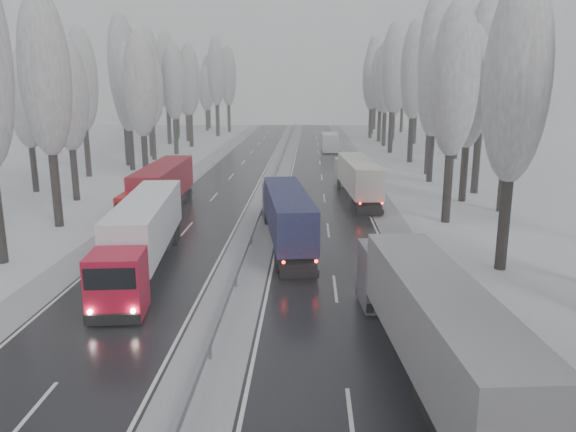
# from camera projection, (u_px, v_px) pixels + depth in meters

# --- Properties ---
(ground) EXTENTS (260.00, 260.00, 0.00)m
(ground) POSITION_uv_depth(u_px,v_px,m) (189.00, 419.00, 18.17)
(ground) COLOR silver
(ground) RESTS_ON ground
(carriageway_right) EXTENTS (7.50, 200.00, 0.03)m
(carriageway_right) POSITION_uv_depth(u_px,v_px,m) (326.00, 212.00, 47.13)
(carriageway_right) COLOR black
(carriageway_right) RESTS_ON ground
(carriageway_left) EXTENTS (7.50, 200.00, 0.03)m
(carriageway_left) POSITION_uv_depth(u_px,v_px,m) (202.00, 211.00, 47.53)
(carriageway_left) COLOR black
(carriageway_left) RESTS_ON ground
(median_slush) EXTENTS (3.00, 200.00, 0.04)m
(median_slush) POSITION_uv_depth(u_px,v_px,m) (264.00, 212.00, 47.33)
(median_slush) COLOR #A9ACB2
(median_slush) RESTS_ON ground
(shoulder_right) EXTENTS (2.40, 200.00, 0.04)m
(shoulder_right) POSITION_uv_depth(u_px,v_px,m) (385.00, 213.00, 46.94)
(shoulder_right) COLOR #A9ACB2
(shoulder_right) RESTS_ON ground
(shoulder_left) EXTENTS (2.40, 200.00, 0.04)m
(shoulder_left) POSITION_uv_depth(u_px,v_px,m) (144.00, 211.00, 47.72)
(shoulder_left) COLOR #A9ACB2
(shoulder_left) RESTS_ON ground
(median_guardrail) EXTENTS (0.12, 200.00, 0.76)m
(median_guardrail) POSITION_uv_depth(u_px,v_px,m) (264.00, 205.00, 47.18)
(median_guardrail) COLOR slate
(median_guardrail) RESTS_ON ground
(tree_16) EXTENTS (3.60, 3.60, 16.53)m
(tree_16) POSITION_uv_depth(u_px,v_px,m) (517.00, 82.00, 30.37)
(tree_16) COLOR black
(tree_16) RESTS_ON ground
(tree_18) EXTENTS (3.60, 3.60, 16.58)m
(tree_18) POSITION_uv_depth(u_px,v_px,m) (455.00, 81.00, 41.43)
(tree_18) COLOR black
(tree_18) RESTS_ON ground
(tree_19) EXTENTS (3.60, 3.60, 14.57)m
(tree_19) POSITION_uv_depth(u_px,v_px,m) (510.00, 98.00, 45.41)
(tree_19) COLOR black
(tree_19) RESTS_ON ground
(tree_20) EXTENTS (3.60, 3.60, 15.71)m
(tree_20) POSITION_uv_depth(u_px,v_px,m) (470.00, 88.00, 49.33)
(tree_20) COLOR black
(tree_20) RESTS_ON ground
(tree_21) EXTENTS (3.60, 3.60, 18.62)m
(tree_21) POSITION_uv_depth(u_px,v_px,m) (484.00, 68.00, 52.71)
(tree_21) COLOR black
(tree_21) RESTS_ON ground
(tree_22) EXTENTS (3.60, 3.60, 15.86)m
(tree_22) POSITION_uv_depth(u_px,v_px,m) (434.00, 86.00, 59.49)
(tree_22) COLOR black
(tree_22) RESTS_ON ground
(tree_23) EXTENTS (3.60, 3.60, 13.55)m
(tree_23) POSITION_uv_depth(u_px,v_px,m) (482.00, 100.00, 63.48)
(tree_23) COLOR black
(tree_23) RESTS_ON ground
(tree_24) EXTENTS (3.60, 3.60, 20.49)m
(tree_24) POSITION_uv_depth(u_px,v_px,m) (434.00, 60.00, 64.04)
(tree_24) COLOR black
(tree_24) RESTS_ON ground
(tree_25) EXTENTS (3.60, 3.60, 19.44)m
(tree_25) POSITION_uv_depth(u_px,v_px,m) (484.00, 67.00, 67.83)
(tree_25) COLOR black
(tree_25) RESTS_ON ground
(tree_26) EXTENTS (3.60, 3.60, 18.78)m
(tree_26) POSITION_uv_depth(u_px,v_px,m) (414.00, 71.00, 74.27)
(tree_26) COLOR black
(tree_26) RESTS_ON ground
(tree_27) EXTENTS (3.60, 3.60, 17.62)m
(tree_27) POSITION_uv_depth(u_px,v_px,m) (460.00, 77.00, 78.06)
(tree_27) COLOR black
(tree_27) RESTS_ON ground
(tree_28) EXTENTS (3.60, 3.60, 19.62)m
(tree_28) POSITION_uv_depth(u_px,v_px,m) (393.00, 69.00, 84.58)
(tree_28) COLOR black
(tree_28) RESTS_ON ground
(tree_29) EXTENTS (3.60, 3.60, 18.11)m
(tree_29) POSITION_uv_depth(u_px,v_px,m) (436.00, 76.00, 88.41)
(tree_29) COLOR black
(tree_29) RESTS_ON ground
(tree_30) EXTENTS (3.60, 3.60, 17.86)m
(tree_30) POSITION_uv_depth(u_px,v_px,m) (386.00, 77.00, 94.31)
(tree_30) COLOR black
(tree_30) RESTS_ON ground
(tree_31) EXTENTS (3.60, 3.60, 18.58)m
(tree_31) POSITION_uv_depth(u_px,v_px,m) (417.00, 75.00, 97.87)
(tree_31) COLOR black
(tree_31) RESTS_ON ground
(tree_32) EXTENTS (3.60, 3.60, 17.33)m
(tree_32) POSITION_uv_depth(u_px,v_px,m) (381.00, 80.00, 101.69)
(tree_32) COLOR black
(tree_32) RESTS_ON ground
(tree_33) EXTENTS (3.60, 3.60, 14.33)m
(tree_33) POSITION_uv_depth(u_px,v_px,m) (395.00, 90.00, 105.90)
(tree_33) COLOR black
(tree_33) RESTS_ON ground
(tree_34) EXTENTS (3.60, 3.60, 17.63)m
(tree_34) POSITION_uv_depth(u_px,v_px,m) (372.00, 79.00, 108.58)
(tree_34) COLOR black
(tree_34) RESTS_ON ground
(tree_35) EXTENTS (3.60, 3.60, 18.25)m
(tree_35) POSITION_uv_depth(u_px,v_px,m) (416.00, 77.00, 112.03)
(tree_35) COLOR black
(tree_35) RESTS_ON ground
(tree_36) EXTENTS (3.60, 3.60, 20.23)m
(tree_36) POSITION_uv_depth(u_px,v_px,m) (373.00, 71.00, 117.72)
(tree_36) COLOR black
(tree_36) RESTS_ON ground
(tree_37) EXTENTS (3.60, 3.60, 16.37)m
(tree_37) POSITION_uv_depth(u_px,v_px,m) (403.00, 83.00, 121.91)
(tree_37) COLOR black
(tree_37) RESTS_ON ground
(tree_38) EXTENTS (3.60, 3.60, 17.97)m
(tree_38) POSITION_uv_depth(u_px,v_px,m) (375.00, 78.00, 128.26)
(tree_38) COLOR black
(tree_38) RESTS_ON ground
(tree_39) EXTENTS (3.60, 3.60, 16.19)m
(tree_39) POSITION_uv_depth(u_px,v_px,m) (385.00, 84.00, 132.31)
(tree_39) COLOR black
(tree_39) RESTS_ON ground
(tree_58) EXTENTS (3.60, 3.60, 17.21)m
(tree_58) POSITION_uv_depth(u_px,v_px,m) (45.00, 76.00, 40.06)
(tree_58) COLOR black
(tree_58) RESTS_ON ground
(tree_60) EXTENTS (3.60, 3.60, 14.84)m
(tree_60) POSITION_uv_depth(u_px,v_px,m) (68.00, 95.00, 49.87)
(tree_60) COLOR black
(tree_60) RESTS_ON ground
(tree_61) EXTENTS (3.60, 3.60, 13.95)m
(tree_61) POSITION_uv_depth(u_px,v_px,m) (27.00, 100.00, 54.11)
(tree_61) COLOR black
(tree_61) RESTS_ON ground
(tree_62) EXTENTS (3.60, 3.60, 16.04)m
(tree_62) POSITION_uv_depth(u_px,v_px,m) (141.00, 85.00, 58.81)
(tree_62) COLOR black
(tree_62) RESTS_ON ground
(tree_63) EXTENTS (3.60, 3.60, 16.88)m
(tree_63) POSITION_uv_depth(u_px,v_px,m) (81.00, 80.00, 62.88)
(tree_63) COLOR black
(tree_63) RESTS_ON ground
(tree_64) EXTENTS (3.60, 3.60, 15.42)m
(tree_64) POSITION_uv_depth(u_px,v_px,m) (128.00, 88.00, 67.81)
(tree_64) COLOR black
(tree_64) RESTS_ON ground
(tree_65) EXTENTS (3.60, 3.60, 19.48)m
(tree_65) POSITION_uv_depth(u_px,v_px,m) (122.00, 67.00, 71.16)
(tree_65) COLOR black
(tree_65) RESTS_ON ground
(tree_66) EXTENTS (3.60, 3.60, 15.23)m
(tree_66) POSITION_uv_depth(u_px,v_px,m) (151.00, 89.00, 77.19)
(tree_66) COLOR black
(tree_66) RESTS_ON ground
(tree_67) EXTENTS (3.60, 3.60, 17.09)m
(tree_67) POSITION_uv_depth(u_px,v_px,m) (148.00, 80.00, 80.86)
(tree_67) COLOR black
(tree_67) RESTS_ON ground
(tree_68) EXTENTS (3.60, 3.60, 16.65)m
(tree_68) POSITION_uv_depth(u_px,v_px,m) (173.00, 82.00, 83.50)
(tree_68) COLOR black
(tree_68) RESTS_ON ground
(tree_69) EXTENTS (3.60, 3.60, 19.35)m
(tree_69) POSITION_uv_depth(u_px,v_px,m) (148.00, 71.00, 87.18)
(tree_69) COLOR black
(tree_69) RESTS_ON ground
(tree_70) EXTENTS (3.60, 3.60, 17.09)m
(tree_70) POSITION_uv_depth(u_px,v_px,m) (189.00, 80.00, 93.22)
(tree_70) COLOR black
(tree_70) RESTS_ON ground
(tree_71) EXTENTS (3.60, 3.60, 19.61)m
(tree_71) POSITION_uv_depth(u_px,v_px,m) (166.00, 71.00, 96.92)
(tree_71) COLOR black
(tree_71) RESTS_ON ground
(tree_72) EXTENTS (3.60, 3.60, 15.11)m
(tree_72) POSITION_uv_depth(u_px,v_px,m) (186.00, 88.00, 102.70)
(tree_72) COLOR black
(tree_72) RESTS_ON ground
(tree_73) EXTENTS (3.60, 3.60, 17.22)m
(tree_73) POSITION_uv_depth(u_px,v_px,m) (175.00, 80.00, 106.39)
(tree_73) COLOR black
(tree_73) RESTS_ON ground
(tree_74) EXTENTS (3.60, 3.60, 19.68)m
(tree_74) POSITION_uv_depth(u_px,v_px,m) (216.00, 72.00, 112.37)
(tree_74) COLOR black
(tree_74) RESTS_ON ground
(tree_75) EXTENTS (3.60, 3.60, 18.60)m
(tree_75) POSITION_uv_depth(u_px,v_px,m) (176.00, 76.00, 116.77)
(tree_75) COLOR black
(tree_75) RESTS_ON ground
(tree_76) EXTENTS (3.60, 3.60, 18.55)m
(tree_76) POSITION_uv_depth(u_px,v_px,m) (228.00, 77.00, 121.63)
(tree_76) COLOR black
(tree_76) RESTS_ON ground
(tree_77) EXTENTS (3.60, 3.60, 14.32)m
(tree_77) POSITION_uv_depth(u_px,v_px,m) (206.00, 89.00, 126.36)
(tree_77) COLOR black
(tree_77) RESTS_ON ground
(tree_78) EXTENTS (3.60, 3.60, 19.55)m
(tree_78) POSITION_uv_depth(u_px,v_px,m) (217.00, 74.00, 128.02)
(tree_78) COLOR black
(tree_78) RESTS_ON ground
(tree_79) EXTENTS (3.60, 3.60, 17.07)m
(tree_79) POSITION_uv_depth(u_px,v_px,m) (208.00, 81.00, 132.38)
(tree_79) COLOR black
(tree_79) RESTS_ON ground
(truck_grey_tarp) EXTENTS (3.91, 16.02, 4.07)m
(truck_grey_tarp) POSITION_uv_depth(u_px,v_px,m) (430.00, 318.00, 20.11)
(truck_grey_tarp) COLOR #545359
(truck_grey_tarp) RESTS_ON ground
(truck_blue_box) EXTENTS (4.31, 14.96, 3.81)m
(truck_blue_box) POSITION_uv_depth(u_px,v_px,m) (286.00, 212.00, 37.33)
(truck_blue_box) COLOR #1E264B
(truck_blue_box) RESTS_ON ground
(truck_cream_box) EXTENTS (3.41, 15.02, 3.82)m
(truck_cream_box) POSITION_uv_depth(u_px,v_px,m) (357.00, 176.00, 51.94)
(truck_cream_box) COLOR #AFA89B
(truck_cream_box) RESTS_ON ground
(box_truck_distant) EXTENTS (2.56, 7.82, 2.90)m
(box_truck_distant) POSITION_uv_depth(u_px,v_px,m) (330.00, 142.00, 88.75)
(box_truck_distant) COLOR silver
(box_truck_distant) RESTS_ON ground
(truck_red_white) EXTENTS (4.07, 15.79, 4.02)m
(truck_red_white) POSITION_uv_depth(u_px,v_px,m) (143.00, 231.00, 32.07)
(truck_red_white) COLOR #B50A26
(truck_red_white) RESTS_ON ground
(truck_red_red) EXTENTS (2.81, 15.79, 4.03)m
(truck_red_red) POSITION_uv_depth(u_px,v_px,m) (160.00, 188.00, 45.31)
(truck_red_red) COLOR #9F0A09
(truck_red_red) RESTS_ON ground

